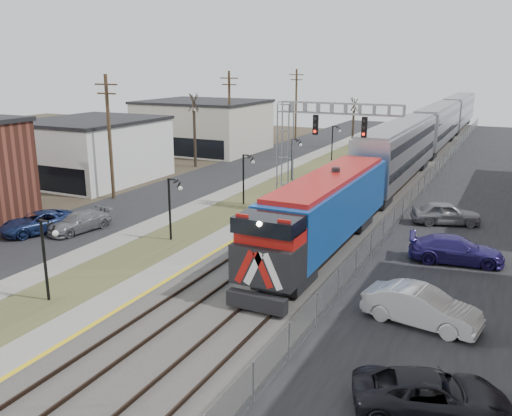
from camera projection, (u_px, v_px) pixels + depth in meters
The scene contains 21 objects.
street_west at pixel (208, 179), 52.07m from camera, with size 7.00×120.00×0.04m, color black.
sidewalk at pixel (249, 183), 50.16m from camera, with size 2.00×120.00×0.08m, color gray.
grass_median at pixel (279, 186), 48.89m from camera, with size 4.00×120.00×0.06m, color #424B28.
platform at pixel (310, 189), 47.60m from camera, with size 2.00×120.00×0.24m, color gray.
ballast_bed at pixel (366, 195), 45.49m from camera, with size 8.00×120.00×0.20m, color #595651.
platform_edge at pixel (320, 188), 47.19m from camera, with size 0.24×120.00×0.01m, color gold.
track_near at pixel (343, 190), 46.29m from camera, with size 1.58×120.00×0.15m.
track_far at pixel (384, 195), 44.81m from camera, with size 1.58×120.00×0.15m.
train at pixel (427, 135), 61.69m from camera, with size 3.00×85.85×5.33m.
signal_gantry at pixel (307, 138), 39.16m from camera, with size 9.00×1.07×8.15m.
lampposts at pixel (172, 209), 33.87m from camera, with size 0.14×62.14×4.00m.
utility_poles at pixel (110, 138), 43.36m from camera, with size 0.28×80.28×10.00m.
fence at pixel (418, 192), 43.53m from camera, with size 0.04×120.00×1.60m, color gray.
buildings_west at pixel (45, 158), 45.94m from camera, with size 14.00×67.00×7.00m.
bare_trees at pixel (217, 145), 55.26m from camera, with size 12.30×42.30×5.95m.
car_lot_b at pixel (421, 308), 22.91m from camera, with size 1.70×4.88×1.61m, color #BABABA.
car_lot_c at pixel (431, 396), 17.05m from camera, with size 2.27×4.91×1.37m, color black.
car_lot_d at pixel (456, 250), 30.12m from camera, with size 2.07×5.09×1.48m, color navy.
car_lot_e at pixel (446, 214), 37.28m from camera, with size 1.85×4.59×1.56m, color slate.
car_street_a at pixel (39, 223), 35.46m from camera, with size 2.27×4.92×1.37m, color navy.
car_street_b at pixel (79, 222), 35.75m from camera, with size 1.80×4.44×1.29m, color slate.
Camera 1 is at (15.04, -8.81, 10.82)m, focal length 38.00 mm.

